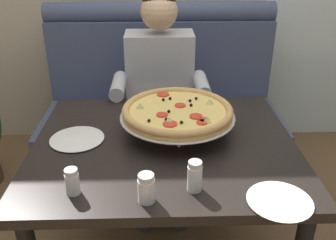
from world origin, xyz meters
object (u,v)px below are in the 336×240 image
at_px(shaker_pepper_flakes, 195,178).
at_px(plate_near_left, 280,199).
at_px(booth_bench, 162,117).
at_px(pizza, 177,112).
at_px(dining_table, 165,160).
at_px(shaker_parmesan, 72,183).
at_px(diner_main, 160,90).
at_px(plate_near_right, 77,138).
at_px(patio_chair, 300,52).
at_px(shaker_oregano, 146,190).

bearing_deg(shaker_pepper_flakes, plate_near_left, -15.47).
distance_m(booth_bench, pizza, 0.96).
relative_size(booth_bench, dining_table, 1.41).
height_order(dining_table, shaker_parmesan, shaker_parmesan).
xyz_separation_m(shaker_parmesan, plate_near_left, (0.69, -0.07, -0.03)).
height_order(diner_main, shaker_parmesan, diner_main).
xyz_separation_m(pizza, plate_near_right, (-0.43, -0.06, -0.09)).
height_order(shaker_parmesan, plate_near_left, shaker_parmesan).
distance_m(booth_bench, dining_table, 0.97).
distance_m(booth_bench, plate_near_left, 1.44).
bearing_deg(booth_bench, patio_chair, 40.05).
height_order(dining_table, plate_near_left, plate_near_left).
relative_size(diner_main, plate_near_right, 5.51).
height_order(diner_main, plate_near_right, diner_main).
height_order(dining_table, plate_near_right, plate_near_right).
xyz_separation_m(dining_table, patio_chair, (1.35, 2.08, -0.12)).
distance_m(pizza, patio_chair, 2.39).
height_order(booth_bench, dining_table, booth_bench).
height_order(plate_near_right, patio_chair, patio_chair).
xyz_separation_m(shaker_pepper_flakes, plate_near_left, (0.27, -0.08, -0.04)).
distance_m(pizza, shaker_oregano, 0.50).
xyz_separation_m(diner_main, patio_chair, (1.36, 1.40, -0.19)).
bearing_deg(shaker_oregano, diner_main, 86.96).
bearing_deg(plate_near_right, patio_chair, 49.84).
xyz_separation_m(pizza, shaker_parmesan, (-0.38, -0.43, -0.06)).
xyz_separation_m(pizza, shaker_oregano, (-0.13, -0.48, -0.06)).
relative_size(dining_table, diner_main, 0.87).
distance_m(dining_table, shaker_parmesan, 0.48).
bearing_deg(patio_chair, plate_near_left, -111.61).
xyz_separation_m(shaker_parmesan, patio_chair, (1.67, 2.42, -0.26)).
bearing_deg(dining_table, pizza, 56.75).
height_order(shaker_oregano, patio_chair, patio_chair).
bearing_deg(plate_near_right, shaker_pepper_flakes, -37.82).
height_order(booth_bench, pizza, booth_bench).
bearing_deg(plate_near_right, shaker_parmesan, -81.22).
bearing_deg(shaker_oregano, plate_near_left, -2.72).
height_order(pizza, plate_near_left, pizza).
height_order(shaker_parmesan, shaker_pepper_flakes, shaker_pepper_flakes).
bearing_deg(shaker_pepper_flakes, booth_bench, 94.28).
bearing_deg(shaker_parmesan, diner_main, 73.20).
bearing_deg(shaker_parmesan, plate_near_left, -5.83).
distance_m(shaker_parmesan, shaker_oregano, 0.25).
xyz_separation_m(diner_main, plate_near_right, (-0.36, -0.64, 0.04)).
distance_m(diner_main, pizza, 0.60).
height_order(shaker_parmesan, shaker_oregano, shaker_oregano).
xyz_separation_m(booth_bench, plate_near_left, (0.37, -1.35, 0.35)).
relative_size(booth_bench, shaker_oregano, 15.15).
xyz_separation_m(shaker_oregano, patio_chair, (1.42, 2.47, -0.26)).
height_order(booth_bench, diner_main, diner_main).
distance_m(pizza, plate_near_left, 0.59).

